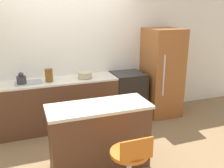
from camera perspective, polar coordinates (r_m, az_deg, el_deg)
name	(u,v)px	position (r m, az deg, el deg)	size (l,w,h in m)	color
ground_plane	(77,132)	(4.59, -7.91, -10.76)	(14.00, 14.00, 0.00)	#8E704C
wall_back	(67,54)	(4.76, -10.19, 6.77)	(8.00, 0.06, 2.60)	white
back_counter	(54,105)	(4.63, -13.11, -4.60)	(2.27, 0.58, 0.91)	brown
kitchen_island	(99,136)	(3.46, -2.93, -11.81)	(1.36, 0.57, 0.91)	brown
oven_range	(128,95)	(4.99, 3.67, -2.58)	(0.61, 0.60, 0.91)	black
refrigerator	(162,73)	(5.13, 11.30, 2.58)	(0.66, 0.73, 1.75)	#995628
stool_chair	(130,165)	(2.97, 4.13, -18.07)	(0.44, 0.44, 0.83)	#B7B7BC
kettle	(21,79)	(4.40, -20.00, 1.06)	(0.16, 0.16, 0.20)	#333338
mixing_bowl	(85,75)	(4.52, -6.18, 2.07)	(0.25, 0.25, 0.11)	#C1B28E
canister_jar	(49,75)	(4.41, -14.23, 1.98)	(0.14, 0.14, 0.21)	brown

